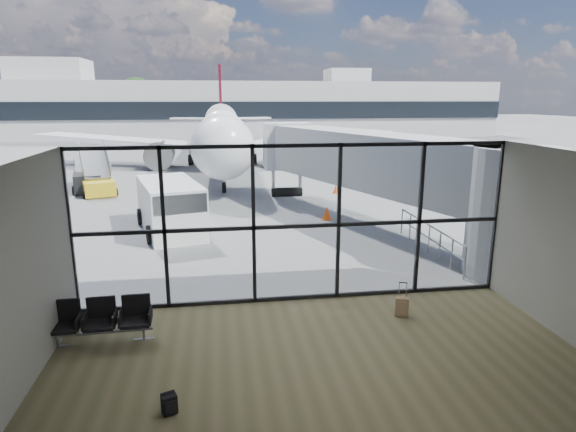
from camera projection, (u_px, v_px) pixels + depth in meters
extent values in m
plane|color=slate|center=(237.00, 152.00, 52.37)|extent=(220.00, 220.00, 0.00)
cube|color=brown|center=(327.00, 376.00, 10.10)|extent=(12.00, 8.00, 0.01)
cube|color=silver|center=(332.00, 163.00, 9.02)|extent=(12.00, 8.00, 0.02)
cube|color=#B7B7B2|center=(406.00, 394.00, 5.72)|extent=(12.00, 0.02, 4.50)
cube|color=#B7B7B2|center=(6.00, 293.00, 8.71)|extent=(0.02, 8.00, 4.50)
cube|color=white|center=(297.00, 224.00, 13.40)|extent=(12.00, 0.04, 4.50)
cube|color=black|center=(296.00, 297.00, 13.93)|extent=(12.00, 0.12, 0.10)
cube|color=black|center=(297.00, 226.00, 13.41)|extent=(12.00, 0.12, 0.10)
cube|color=black|center=(297.00, 146.00, 12.88)|extent=(12.00, 0.12, 0.10)
cube|color=black|center=(70.00, 233.00, 12.55)|extent=(0.10, 0.12, 4.50)
cube|color=black|center=(164.00, 229.00, 12.89)|extent=(0.10, 0.12, 4.50)
cube|color=black|center=(254.00, 226.00, 13.23)|extent=(0.10, 0.12, 4.50)
cube|color=black|center=(338.00, 223.00, 13.57)|extent=(0.10, 0.12, 4.50)
cube|color=black|center=(419.00, 220.00, 13.91)|extent=(0.10, 0.12, 4.50)
cube|color=black|center=(496.00, 217.00, 14.25)|extent=(0.10, 0.12, 4.50)
cylinder|color=#A1A5A7|center=(513.00, 213.00, 15.42)|extent=(2.80, 2.80, 4.20)
cube|color=#A1A5A7|center=(368.00, 159.00, 21.55)|extent=(7.45, 14.81, 2.40)
cube|color=#A1A5A7|center=(287.00, 145.00, 27.90)|extent=(2.60, 2.20, 2.60)
cylinder|color=gray|center=(273.00, 182.00, 28.29)|extent=(0.20, 0.20, 1.80)
cylinder|color=gray|center=(300.00, 181.00, 28.52)|extent=(0.20, 0.20, 1.80)
cylinder|color=black|center=(287.00, 192.00, 28.56)|extent=(1.80, 0.56, 0.56)
cylinder|color=gray|center=(465.00, 263.00, 15.37)|extent=(0.06, 0.06, 1.10)
cylinder|color=gray|center=(452.00, 254.00, 16.23)|extent=(0.06, 0.06, 1.10)
cylinder|color=gray|center=(440.00, 246.00, 17.10)|extent=(0.06, 0.06, 1.10)
cylinder|color=gray|center=(429.00, 239.00, 17.96)|extent=(0.06, 0.06, 1.10)
cylinder|color=gray|center=(419.00, 233.00, 18.83)|extent=(0.06, 0.06, 1.10)
cylinder|color=gray|center=(410.00, 227.00, 19.69)|extent=(0.06, 0.06, 1.10)
cylinder|color=gray|center=(402.00, 221.00, 20.56)|extent=(0.06, 0.06, 1.10)
cylinder|color=gray|center=(430.00, 225.00, 17.84)|extent=(0.06, 5.40, 0.06)
cylinder|color=gray|center=(429.00, 238.00, 17.95)|extent=(0.06, 5.40, 0.06)
cube|color=#A7A7A3|center=(230.00, 109.00, 72.55)|extent=(80.00, 12.00, 8.00)
cube|color=black|center=(231.00, 110.00, 66.69)|extent=(80.00, 0.20, 2.40)
cube|color=#A7A7A3|center=(50.00, 70.00, 67.70)|extent=(10.00, 8.00, 3.00)
cube|color=#A7A7A3|center=(347.00, 76.00, 73.90)|extent=(6.00, 6.00, 2.00)
cylinder|color=#382619|center=(24.00, 123.00, 78.04)|extent=(0.50, 0.50, 3.42)
sphere|color=black|center=(21.00, 97.00, 77.04)|extent=(6.27, 6.27, 6.27)
cylinder|color=#382619|center=(63.00, 125.00, 78.97)|extent=(0.50, 0.50, 2.70)
sphere|color=black|center=(61.00, 105.00, 78.18)|extent=(4.95, 4.95, 4.95)
cylinder|color=#382619|center=(101.00, 124.00, 79.78)|extent=(0.50, 0.50, 3.06)
sphere|color=black|center=(99.00, 101.00, 78.88)|extent=(5.61, 5.61, 5.61)
cylinder|color=#382619|center=(139.00, 122.00, 80.58)|extent=(0.50, 0.50, 3.42)
sphere|color=black|center=(137.00, 97.00, 79.58)|extent=(6.27, 6.27, 6.27)
cube|color=gray|center=(101.00, 333.00, 11.40)|extent=(2.38, 0.18, 0.04)
cube|color=black|center=(64.00, 328.00, 11.21)|extent=(0.69, 0.65, 0.09)
cube|color=black|center=(66.00, 311.00, 11.43)|extent=(0.67, 0.10, 0.59)
cube|color=black|center=(100.00, 325.00, 11.35)|extent=(0.69, 0.65, 0.09)
cube|color=black|center=(102.00, 308.00, 11.57)|extent=(0.67, 0.10, 0.59)
cube|color=black|center=(136.00, 322.00, 11.50)|extent=(0.69, 0.65, 0.09)
cube|color=black|center=(136.00, 306.00, 11.72)|extent=(0.67, 0.10, 0.59)
cylinder|color=gray|center=(58.00, 341.00, 11.26)|extent=(0.06, 0.06, 0.27)
cylinder|color=gray|center=(144.00, 334.00, 11.61)|extent=(0.06, 0.06, 0.27)
cube|color=black|center=(169.00, 405.00, 8.85)|extent=(0.32, 0.26, 0.38)
cube|color=black|center=(171.00, 408.00, 8.76)|extent=(0.23, 0.13, 0.26)
cylinder|color=black|center=(167.00, 393.00, 8.88)|extent=(0.26, 0.16, 0.07)
cube|color=#917551|center=(402.00, 307.00, 12.80)|extent=(0.39, 0.32, 0.51)
cube|color=#917551|center=(402.00, 308.00, 12.69)|extent=(0.28, 0.14, 0.38)
cylinder|color=gray|center=(399.00, 290.00, 12.81)|extent=(0.02, 0.02, 0.43)
cylinder|color=gray|center=(406.00, 290.00, 12.77)|extent=(0.02, 0.02, 0.43)
cube|color=black|center=(403.00, 283.00, 12.74)|extent=(0.22, 0.11, 0.02)
cylinder|color=black|center=(398.00, 313.00, 12.97)|extent=(0.05, 0.06, 0.06)
cylinder|color=black|center=(405.00, 314.00, 12.93)|extent=(0.05, 0.06, 0.06)
cylinder|color=white|center=(222.00, 131.00, 41.20)|extent=(3.89, 29.49, 3.63)
sphere|color=white|center=(223.00, 148.00, 27.03)|extent=(3.63, 3.63, 3.63)
cone|color=white|center=(221.00, 119.00, 57.66)|extent=(3.69, 5.92, 3.63)
cube|color=black|center=(223.00, 138.00, 27.48)|extent=(2.17, 1.20, 0.49)
cube|color=white|center=(124.00, 141.00, 41.23)|extent=(15.03, 7.84, 1.16)
cylinder|color=black|center=(161.00, 154.00, 40.01)|extent=(2.09, 3.36, 2.06)
cube|color=white|center=(194.00, 118.00, 56.75)|extent=(5.66, 2.90, 0.18)
cube|color=white|center=(315.00, 139.00, 43.45)|extent=(15.05, 7.61, 1.16)
cylinder|color=black|center=(282.00, 152.00, 41.37)|extent=(2.09, 3.36, 2.06)
cube|color=white|center=(248.00, 118.00, 57.58)|extent=(5.65, 2.81, 0.18)
cube|color=#4C0A17|center=(220.00, 91.00, 56.89)|extent=(0.33, 3.73, 5.89)
cylinder|color=gray|center=(224.00, 182.00, 29.46)|extent=(0.20, 0.20, 1.37)
cylinder|color=black|center=(224.00, 187.00, 29.54)|extent=(0.25, 0.69, 0.69)
cylinder|color=black|center=(191.00, 160.00, 41.90)|extent=(0.45, 0.95, 0.94)
cylinder|color=black|center=(254.00, 159.00, 42.64)|extent=(0.45, 0.95, 0.94)
cube|color=white|center=(170.00, 207.00, 20.87)|extent=(3.39, 5.43, 2.19)
cube|color=black|center=(177.00, 201.00, 19.06)|extent=(2.35, 1.80, 0.77)
cylinder|color=black|center=(150.00, 235.00, 19.16)|extent=(0.46, 0.81, 0.77)
cylinder|color=black|center=(205.00, 229.00, 19.99)|extent=(0.46, 0.81, 0.77)
cylinder|color=black|center=(141.00, 216.00, 22.10)|extent=(0.46, 0.81, 0.77)
cylinder|color=black|center=(189.00, 212.00, 22.93)|extent=(0.46, 0.81, 0.77)
cube|color=black|center=(88.00, 181.00, 30.11)|extent=(2.30, 3.62, 1.12)
cube|color=black|center=(87.00, 165.00, 31.12)|extent=(1.95, 3.02, 1.15)
cylinder|color=black|center=(74.00, 190.00, 28.91)|extent=(0.35, 0.59, 0.56)
cylinder|color=black|center=(102.00, 189.00, 29.47)|extent=(0.35, 0.59, 0.56)
cylinder|color=black|center=(75.00, 184.00, 30.92)|extent=(0.35, 0.59, 0.56)
cylinder|color=black|center=(101.00, 183.00, 31.48)|extent=(0.35, 0.59, 0.56)
cube|color=gold|center=(98.00, 186.00, 29.07)|extent=(2.58, 3.39, 0.86)
cube|color=gray|center=(95.00, 164.00, 29.52)|extent=(2.19, 2.78, 1.59)
cylinder|color=black|center=(85.00, 195.00, 27.83)|extent=(0.35, 0.52, 0.47)
cylinder|color=black|center=(116.00, 192.00, 28.58)|extent=(0.35, 0.52, 0.47)
cylinder|color=black|center=(82.00, 189.00, 29.69)|extent=(0.35, 0.52, 0.47)
cylinder|color=black|center=(111.00, 186.00, 30.44)|extent=(0.35, 0.52, 0.47)
cube|color=#FF530D|center=(327.00, 219.00, 23.12)|extent=(0.46, 0.46, 0.03)
cone|color=#FF530D|center=(327.00, 213.00, 23.05)|extent=(0.43, 0.43, 0.65)
cube|color=#F74D0D|center=(336.00, 193.00, 29.52)|extent=(0.37, 0.37, 0.03)
cone|color=#F74D0D|center=(336.00, 189.00, 29.46)|extent=(0.35, 0.35, 0.53)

